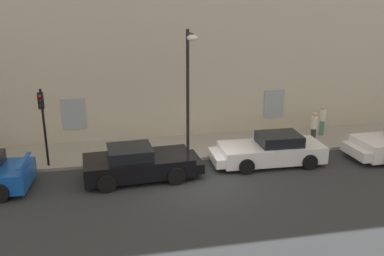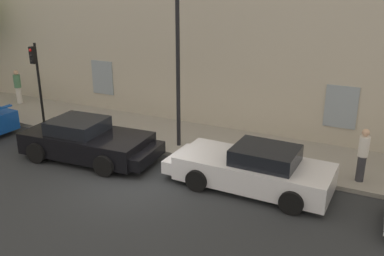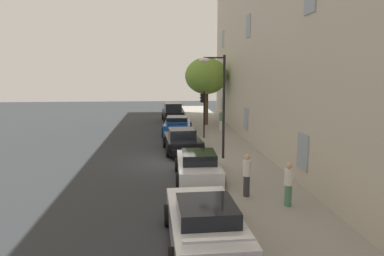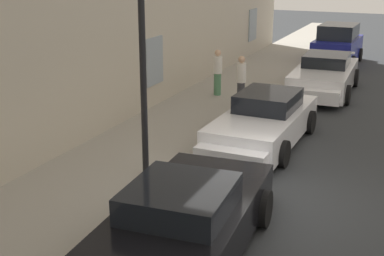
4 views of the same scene
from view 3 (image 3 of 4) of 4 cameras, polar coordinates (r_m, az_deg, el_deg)
name	(u,v)px [view 3 (image 3 of 4)]	position (r m, az deg, el deg)	size (l,w,h in m)	color
ground_plane	(173,161)	(19.86, -2.95, -5.24)	(80.00, 80.00, 0.00)	#2B2D30
sidewalk	(238,159)	(20.25, 7.25, -4.82)	(60.00, 3.22, 0.14)	gray
building_facade	(308,35)	(20.82, 17.70, 13.77)	(38.50, 4.51, 13.49)	#BCB29E
sportscar_red_lead	(178,126)	(28.48, -2.28, 0.39)	(5.06, 2.46, 1.40)	#144CB2
sportscar_yellow_flank	(183,142)	(21.94, -1.45, -2.24)	(4.77, 2.42, 1.35)	black
sportscar_white_middle	(198,166)	(16.66, 0.92, -5.92)	(4.91, 2.13, 1.34)	white
sportscar_tail_end	(204,222)	(10.70, 1.85, -14.48)	(5.06, 2.27, 1.37)	white
hatchback_distant	(173,113)	(35.46, -3.07, 2.38)	(4.10, 2.14, 1.79)	black
tree_near_kerb	(206,76)	(32.03, 2.25, 8.12)	(3.70, 3.70, 5.88)	#473323
traffic_light	(203,106)	(25.62, 1.73, 3.43)	(0.22, 0.36, 3.31)	black
street_lamp	(216,88)	(19.46, 3.78, 6.35)	(0.44, 1.42, 5.55)	black
pedestrian_admiring	(247,174)	(13.99, 8.58, -7.21)	(0.43, 0.43, 1.64)	#333338
pedestrian_strolling	(289,183)	(13.31, 14.89, -8.40)	(0.43, 0.43, 1.59)	#4C7F59
pedestrian_bystander	(221,120)	(29.24, 4.58, 1.25)	(0.33, 0.33, 1.60)	silver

